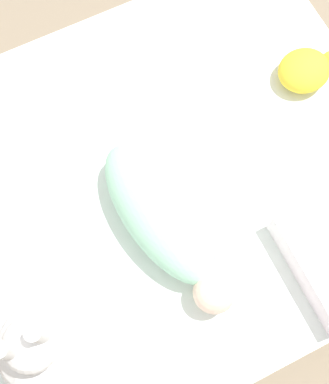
{
  "coord_description": "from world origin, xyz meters",
  "views": [
    {
      "loc": [
        -0.23,
        -0.44,
        1.53
      ],
      "look_at": [
        -0.04,
        -0.05,
        0.26
      ],
      "focal_mm": 50.0,
      "sensor_mm": 36.0,
      "label": 1
    }
  ],
  "objects": [
    {
      "name": "bunny_plush",
      "position": [
        -0.44,
        -0.28,
        0.33
      ],
      "size": [
        0.22,
        0.22,
        0.37
      ],
      "color": "white",
      "rests_on": "bed_mattress"
    },
    {
      "name": "ground_plane",
      "position": [
        0.0,
        0.0,
        0.0
      ],
      "size": [
        12.0,
        12.0,
        0.0
      ],
      "primitive_type": "plane",
      "color": "#7A6B56"
    },
    {
      "name": "bed_mattress",
      "position": [
        0.0,
        0.0,
        0.1
      ],
      "size": [
        1.24,
        1.1,
        0.21
      ],
      "color": "white",
      "rests_on": "ground_plane"
    },
    {
      "name": "turtle_plush",
      "position": [
        0.47,
        0.1,
        0.25
      ],
      "size": [
        0.19,
        0.13,
        0.09
      ],
      "color": "yellow",
      "rests_on": "bed_mattress"
    },
    {
      "name": "swaddled_baby",
      "position": [
        -0.08,
        -0.12,
        0.28
      ],
      "size": [
        0.23,
        0.5,
        0.15
      ],
      "rotation": [
        0.0,
        0.0,
        4.85
      ],
      "color": "#99D6B2",
      "rests_on": "bed_mattress"
    }
  ]
}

